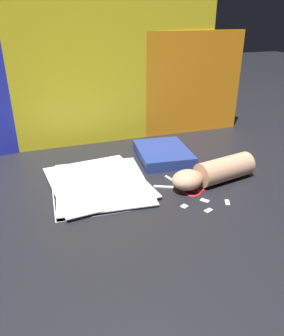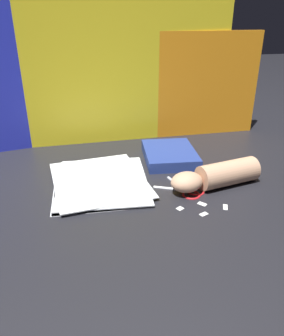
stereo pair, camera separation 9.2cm
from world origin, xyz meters
name	(u,v)px [view 2 (the right image)]	position (x,y,z in m)	size (l,w,h in m)	color
ground_plane	(134,180)	(0.00, 0.00, 0.00)	(6.00, 6.00, 0.00)	black
backdrop_panel_left	(25,74)	(-0.31, 0.36, 0.27)	(0.73, 0.16, 0.54)	#2833D1
backdrop_panel_center	(121,71)	(0.02, 0.36, 0.26)	(0.84, 0.03, 0.53)	yellow
backdrop_panel_right	(187,86)	(0.29, 0.36, 0.20)	(0.59, 0.03, 0.40)	orange
paper_stack	(100,182)	(-0.10, 0.00, 0.01)	(0.30, 0.35, 0.01)	white
book_closed	(170,155)	(0.15, 0.12, 0.02)	(0.19, 0.24, 0.04)	navy
scissors	(187,190)	(0.13, -0.10, 0.00)	(0.15, 0.15, 0.01)	silver
hand_forearm	(216,176)	(0.22, -0.09, 0.04)	(0.28, 0.12, 0.07)	tan
paper_scrap_near	(180,208)	(0.08, -0.18, 0.00)	(0.02, 0.02, 0.00)	white
paper_scrap_mid	(225,207)	(0.20, -0.20, 0.00)	(0.02, 0.03, 0.00)	white
paper_scrap_far	(204,214)	(0.13, -0.22, 0.00)	(0.03, 0.02, 0.00)	white
paper_scrap_side	(202,204)	(0.15, -0.18, 0.00)	(0.03, 0.03, 0.00)	white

